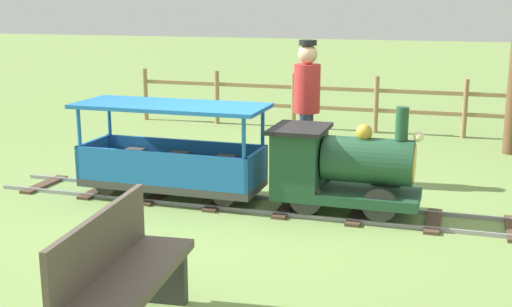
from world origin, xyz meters
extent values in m
plane|color=#75934C|center=(0.00, 0.00, 0.00)|extent=(60.00, 60.00, 0.00)
cube|color=gray|center=(-0.24, 0.17, 0.02)|extent=(0.03, 5.70, 0.04)
cube|color=gray|center=(0.24, 0.17, 0.02)|extent=(0.03, 5.70, 0.04)
cube|color=#4C3828|center=(0.00, -2.33, 0.01)|extent=(0.72, 0.14, 0.03)
cube|color=#4C3828|center=(0.00, -1.61, 0.01)|extent=(0.72, 0.14, 0.03)
cube|color=#4C3828|center=(0.00, -0.90, 0.01)|extent=(0.72, 0.14, 0.03)
cube|color=#4C3828|center=(0.00, -0.19, 0.01)|extent=(0.72, 0.14, 0.03)
cube|color=#4C3828|center=(0.00, 0.52, 0.01)|extent=(0.72, 0.14, 0.03)
cube|color=#4C3828|center=(0.00, 1.24, 0.01)|extent=(0.72, 0.14, 0.03)
cube|color=#4C3828|center=(0.00, 1.95, 0.01)|extent=(0.72, 0.14, 0.03)
cube|color=#1E472D|center=(0.00, 1.12, 0.21)|extent=(0.60, 1.40, 0.10)
cylinder|color=#1E472D|center=(0.00, 1.32, 0.56)|extent=(0.44, 0.85, 0.44)
cylinder|color=#B7932D|center=(0.00, 1.74, 0.56)|extent=(0.37, 0.02, 0.37)
cylinder|color=#1E472D|center=(0.00, 1.61, 0.94)|extent=(0.12, 0.12, 0.31)
sphere|color=#B7932D|center=(0.00, 1.27, 0.83)|extent=(0.16, 0.16, 0.16)
cube|color=#1E472D|center=(0.00, 0.64, 0.54)|extent=(0.60, 0.45, 0.55)
cube|color=black|center=(0.00, 0.64, 0.83)|extent=(0.68, 0.53, 0.04)
sphere|color=#F2EAB2|center=(0.00, 1.77, 0.82)|extent=(0.10, 0.10, 0.10)
cylinder|color=#2D2D2D|center=(-0.24, 1.47, 0.20)|extent=(0.05, 0.32, 0.32)
cylinder|color=#2D2D2D|center=(0.24, 1.47, 0.20)|extent=(0.05, 0.32, 0.32)
cylinder|color=#2D2D2D|center=(-0.24, 0.77, 0.20)|extent=(0.05, 0.32, 0.32)
cylinder|color=#2D2D2D|center=(0.24, 0.77, 0.20)|extent=(0.05, 0.32, 0.32)
cube|color=#3F3F3F|center=(0.00, -0.73, 0.18)|extent=(0.68, 1.90, 0.08)
cube|color=blue|center=(-0.32, -0.73, 0.40)|extent=(0.04, 1.90, 0.35)
cube|color=blue|center=(0.32, -0.73, 0.40)|extent=(0.04, 1.90, 0.35)
cube|color=blue|center=(0.00, 0.20, 0.40)|extent=(0.68, 0.04, 0.35)
cube|color=blue|center=(0.00, -1.66, 0.40)|extent=(0.68, 0.04, 0.35)
cylinder|color=blue|center=(-0.31, 0.17, 0.59)|extent=(0.04, 0.04, 0.75)
cylinder|color=blue|center=(0.31, 0.17, 0.59)|extent=(0.04, 0.04, 0.75)
cylinder|color=blue|center=(-0.31, -1.63, 0.59)|extent=(0.04, 0.04, 0.75)
cylinder|color=blue|center=(0.31, -1.63, 0.59)|extent=(0.04, 0.04, 0.75)
cube|color=blue|center=(0.00, -0.73, 0.99)|extent=(0.78, 2.00, 0.04)
cube|color=brown|center=(0.00, -1.27, 0.34)|extent=(0.52, 0.20, 0.24)
cube|color=brown|center=(0.00, -0.73, 0.34)|extent=(0.52, 0.20, 0.24)
cube|color=brown|center=(0.00, -0.20, 0.34)|extent=(0.52, 0.20, 0.24)
cylinder|color=#262626|center=(-0.24, -0.07, 0.16)|extent=(0.04, 0.24, 0.24)
cylinder|color=#262626|center=(0.24, -0.07, 0.16)|extent=(0.04, 0.24, 0.24)
cylinder|color=#262626|center=(-0.24, -1.40, 0.16)|extent=(0.04, 0.24, 0.24)
cylinder|color=#262626|center=(0.24, -1.40, 0.16)|extent=(0.04, 0.24, 0.24)
cylinder|color=#282D47|center=(-1.22, 0.44, 0.40)|extent=(0.12, 0.12, 0.80)
cylinder|color=#282D47|center=(-1.04, 0.44, 0.40)|extent=(0.12, 0.12, 0.80)
cylinder|color=#B22828|center=(-1.13, 0.44, 1.08)|extent=(0.30, 0.30, 0.55)
sphere|color=tan|center=(-1.13, 0.44, 1.46)|extent=(0.22, 0.22, 0.22)
cylinder|color=black|center=(-1.13, 0.44, 1.59)|extent=(0.20, 0.20, 0.06)
cube|color=brown|center=(2.87, 0.31, 0.42)|extent=(1.33, 0.52, 0.06)
cube|color=brown|center=(2.89, 0.13, 0.62)|extent=(1.30, 0.16, 0.40)
cube|color=#333333|center=(2.30, 0.25, 0.21)|extent=(0.11, 0.33, 0.42)
cylinder|color=#93754C|center=(-4.24, -3.18, 0.45)|extent=(0.08, 0.08, 0.90)
cylinder|color=#93754C|center=(-4.24, -1.84, 0.45)|extent=(0.08, 0.08, 0.90)
cylinder|color=#93754C|center=(-4.24, -0.50, 0.45)|extent=(0.08, 0.08, 0.90)
cylinder|color=#93754C|center=(-4.24, 0.84, 0.45)|extent=(0.08, 0.08, 0.90)
cylinder|color=#93754C|center=(-4.24, 2.18, 0.45)|extent=(0.08, 0.08, 0.90)
cube|color=#93754C|center=(-4.24, 0.17, 0.68)|extent=(0.04, 6.70, 0.06)
cube|color=#93754C|center=(-4.24, 0.17, 0.36)|extent=(0.04, 6.70, 0.06)
camera|label=1|loc=(6.17, 2.14, 2.05)|focal=46.42mm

